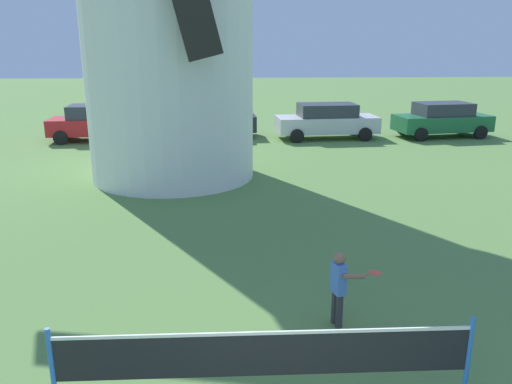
{
  "coord_description": "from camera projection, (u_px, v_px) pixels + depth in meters",
  "views": [
    {
      "loc": [
        -0.39,
        -3.77,
        4.22
      ],
      "look_at": [
        -0.04,
        3.5,
        2.09
      ],
      "focal_mm": 36.23,
      "sensor_mm": 36.0,
      "label": 1
    }
  ],
  "objects": [
    {
      "name": "parked_car_silver",
      "position": [
        327.0,
        121.0,
        23.14
      ],
      "size": [
        4.61,
        2.16,
        1.56
      ],
      "color": "silver",
      "rests_on": "ground_plane"
    },
    {
      "name": "tennis_net",
      "position": [
        264.0,
        355.0,
        6.06
      ],
      "size": [
        4.99,
        0.06,
        1.1
      ],
      "color": "blue",
      "rests_on": "ground_plane"
    },
    {
      "name": "parked_car_red",
      "position": [
        96.0,
        122.0,
        22.65
      ],
      "size": [
        3.99,
        2.04,
        1.56
      ],
      "color": "red",
      "rests_on": "ground_plane"
    },
    {
      "name": "stray_ball",
      "position": [
        454.0,
        333.0,
        7.58
      ],
      "size": [
        0.21,
        0.21,
        0.21
      ],
      "primitive_type": "sphere",
      "color": "orange",
      "rests_on": "ground_plane"
    },
    {
      "name": "parked_car_black",
      "position": [
        212.0,
        120.0,
        23.45
      ],
      "size": [
        4.06,
        2.1,
        1.56
      ],
      "color": "#1E232D",
      "rests_on": "ground_plane"
    },
    {
      "name": "player_far",
      "position": [
        340.0,
        284.0,
        7.81
      ],
      "size": [
        0.78,
        0.4,
        1.21
      ],
      "color": "#333338",
      "rests_on": "ground_plane"
    },
    {
      "name": "parked_car_green",
      "position": [
        442.0,
        119.0,
        23.54
      ],
      "size": [
        4.46,
        2.36,
        1.56
      ],
      "color": "#1E6638",
      "rests_on": "ground_plane"
    }
  ]
}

